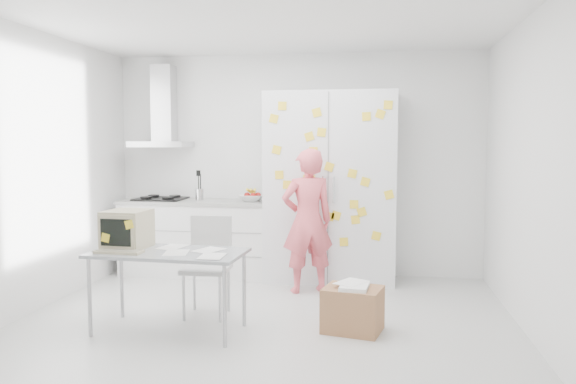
# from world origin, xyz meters

# --- Properties ---
(floor) EXTENTS (4.50, 4.00, 0.02)m
(floor) POSITION_xyz_m (0.00, 0.00, -0.01)
(floor) COLOR silver
(floor) RESTS_ON ground
(walls) EXTENTS (4.52, 4.01, 2.70)m
(walls) POSITION_xyz_m (0.00, 0.72, 1.35)
(walls) COLOR white
(walls) RESTS_ON ground
(ceiling) EXTENTS (4.50, 4.00, 0.02)m
(ceiling) POSITION_xyz_m (0.00, 0.00, 2.70)
(ceiling) COLOR white
(ceiling) RESTS_ON walls
(counter_run) EXTENTS (1.84, 0.63, 1.28)m
(counter_run) POSITION_xyz_m (-1.20, 1.70, 0.47)
(counter_run) COLOR white
(counter_run) RESTS_ON ground
(range_hood) EXTENTS (0.70, 0.48, 1.01)m
(range_hood) POSITION_xyz_m (-1.65, 1.84, 1.96)
(range_hood) COLOR silver
(range_hood) RESTS_ON walls
(tall_cabinet) EXTENTS (1.50, 0.68, 2.20)m
(tall_cabinet) POSITION_xyz_m (0.45, 1.67, 1.10)
(tall_cabinet) COLOR silver
(tall_cabinet) RESTS_ON ground
(person) EXTENTS (0.67, 0.57, 1.56)m
(person) POSITION_xyz_m (0.25, 1.10, 0.78)
(person) COLOR #F05D68
(person) RESTS_ON ground
(desk) EXTENTS (1.32, 0.71, 1.03)m
(desk) POSITION_xyz_m (-1.02, -0.31, 0.78)
(desk) COLOR gray
(desk) RESTS_ON ground
(chair) EXTENTS (0.43, 0.43, 0.92)m
(chair) POSITION_xyz_m (-0.57, 0.17, 0.52)
(chair) COLOR #B6B6B4
(chair) RESTS_ON ground
(cardboard_box) EXTENTS (0.55, 0.48, 0.42)m
(cardboard_box) POSITION_xyz_m (0.80, -0.11, 0.20)
(cardboard_box) COLOR #9E6C44
(cardboard_box) RESTS_ON ground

